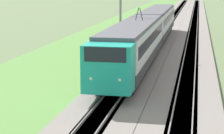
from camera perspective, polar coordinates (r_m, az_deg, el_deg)
ballast_main at (r=51.94m, az=5.53°, el=3.11°), size 240.00×4.40×0.30m
ballast_adjacent at (r=51.70m, az=10.37°, el=2.94°), size 240.00×4.40×0.30m
track_main at (r=51.94m, az=5.53°, el=3.12°), size 240.00×1.57×0.45m
track_adjacent at (r=51.70m, az=10.37°, el=2.95°), size 240.00×1.57×0.45m
grass_verge at (r=52.80m, az=-0.62°, el=3.19°), size 240.00×12.86×0.12m
passenger_train at (r=45.08m, az=4.74°, el=4.80°), size 41.98×3.02×5.13m
catenary_mast_mid at (r=43.33m, az=1.19°, el=7.45°), size 0.22×2.56×8.85m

